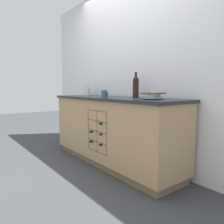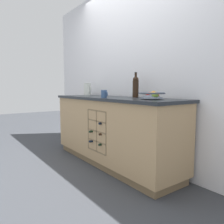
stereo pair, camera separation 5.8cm
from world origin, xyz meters
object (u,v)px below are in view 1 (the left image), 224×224
at_px(ceramic_mug, 105,94).
at_px(fruit_bowl, 153,95).
at_px(standing_wine_bottle, 136,86).
at_px(white_pitcher, 87,89).

bearing_deg(ceramic_mug, fruit_bowl, 17.31).
bearing_deg(ceramic_mug, standing_wine_bottle, 66.58).
bearing_deg(fruit_bowl, standing_wine_bottle, 158.60).
xyz_separation_m(fruit_bowl, white_pitcher, (-1.60, 0.15, 0.06)).
height_order(white_pitcher, standing_wine_bottle, standing_wine_bottle).
bearing_deg(white_pitcher, ceramic_mug, -18.62).
bearing_deg(fruit_bowl, ceramic_mug, -162.69).
xyz_separation_m(fruit_bowl, ceramic_mug, (-0.61, -0.19, 0.00)).
distance_m(ceramic_mug, standing_wine_bottle, 0.41).
relative_size(white_pitcher, ceramic_mug, 1.81).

